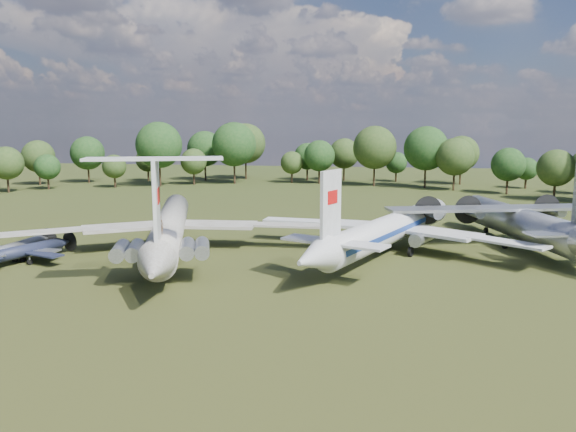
% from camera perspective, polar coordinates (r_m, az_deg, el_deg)
% --- Properties ---
extents(ground, '(300.00, 300.00, 0.00)m').
position_cam_1_polar(ground, '(68.94, -7.70, -4.02)').
color(ground, '#1B3612').
rests_on(ground, ground).
extents(il62_airliner, '(53.19, 60.82, 5.02)m').
position_cam_1_polar(il62_airliner, '(71.17, -11.93, -1.66)').
color(il62_airliner, silver).
rests_on(il62_airliner, ground).
extents(tu104_jet, '(51.76, 58.34, 4.82)m').
position_cam_1_polar(tu104_jet, '(70.92, 10.52, -1.73)').
color(tu104_jet, silver).
rests_on(tu104_jet, ground).
extents(an12_transport, '(43.76, 46.58, 5.09)m').
position_cam_1_polar(an12_transport, '(79.08, 22.48, -1.06)').
color(an12_transport, '#999CA1').
rests_on(an12_transport, ground).
extents(small_prop_west, '(14.94, 17.22, 2.12)m').
position_cam_1_polar(small_prop_west, '(71.43, -25.23, -3.50)').
color(small_prop_west, black).
rests_on(small_prop_west, ground).
extents(small_prop_northwest, '(11.38, 15.11, 2.15)m').
position_cam_1_polar(small_prop_northwest, '(73.16, -26.07, -3.26)').
color(small_prop_northwest, '#97999E').
rests_on(small_prop_northwest, ground).
extents(person_on_il62, '(0.73, 0.52, 1.89)m').
position_cam_1_polar(person_on_il62, '(56.75, -12.87, -0.89)').
color(person_on_il62, '#906A49').
rests_on(person_on_il62, il62_airliner).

